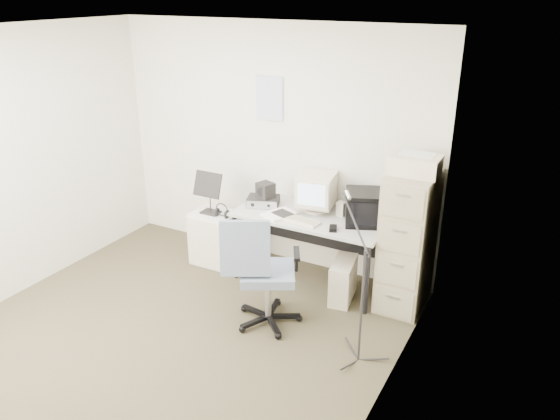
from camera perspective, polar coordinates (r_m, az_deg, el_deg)
The scene contains 23 objects.
floor at distance 4.90m, azimuth -11.30°, elevation -13.00°, with size 3.60×3.60×0.01m, color #433F2C.
ceiling at distance 4.03m, azimuth -14.10°, elevation 17.53°, with size 3.60×3.60×0.01m, color white.
wall_back at distance 5.70m, azimuth -0.81°, elevation 6.67°, with size 3.60×0.02×2.50m, color beige.
wall_left at distance 5.60m, azimuth -26.78°, elevation 3.93°, with size 0.02×3.60×2.50m, color beige.
wall_right at distance 3.48m, azimuth 10.77°, elevation -4.43°, with size 0.02×3.60×2.50m, color beige.
wall_calendar at distance 5.59m, azimuth -1.09°, elevation 11.61°, with size 0.30×0.02×0.44m, color white.
filing_cabinet at distance 5.08m, azimuth 13.19°, elevation -3.22°, with size 0.40×0.60×1.30m, color gray.
printer at distance 4.80m, azimuth 13.90°, elevation 4.60°, with size 0.43×0.29×0.16m, color beige.
desk at distance 5.46m, azimuth 3.24°, elevation -4.06°, with size 1.50×0.70×0.73m, color #A2A191.
crt_monitor at distance 5.35m, azimuth 3.82°, elevation 1.81°, with size 0.34×0.36×0.38m, color beige.
crt_tv at distance 5.14m, azimuth 8.77°, elevation 0.30°, with size 0.34×0.36×0.31m, color black.
desk_speaker at distance 5.30m, azimuth 6.43°, elevation 0.13°, with size 0.08×0.08×0.14m, color beige.
keyboard at distance 5.16m, azimuth 2.03°, elevation -1.09°, with size 0.40×0.14×0.02m, color beige.
mouse at distance 5.00m, azimuth 5.57°, elevation -1.92°, with size 0.07×0.11×0.03m, color black.
radio_receiver at distance 5.53m, azimuth -1.75°, elevation 0.94°, with size 0.31×0.22×0.09m, color black.
radio_speaker at distance 5.47m, azimuth -1.52°, elevation 2.09°, with size 0.15×0.14×0.15m, color black.
papers at distance 5.30m, azimuth -0.09°, elevation -0.42°, with size 0.22×0.30×0.02m, color white.
pc_tower at distance 5.27m, azimuth 6.60°, elevation -7.30°, with size 0.19×0.43×0.40m, color beige.
office_chair at distance 4.74m, azimuth -1.28°, elevation -6.41°, with size 0.59×0.59×1.03m, color slate.
side_cart at distance 5.91m, azimuth -6.74°, elevation -2.87°, with size 0.47×0.37×0.58m, color silver.
music_stand at distance 5.70m, azimuth -7.35°, elevation 1.85°, with size 0.32×0.17×0.46m, color black.
headphones at distance 5.65m, azimuth -6.09°, elevation -0.25°, with size 0.16×0.16×0.03m, color black.
mic_stand at distance 4.26m, azimuth 8.64°, elevation -8.30°, with size 0.02×0.02×1.29m, color black.
Camera 1 is at (2.68, -2.99, 2.80)m, focal length 35.00 mm.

